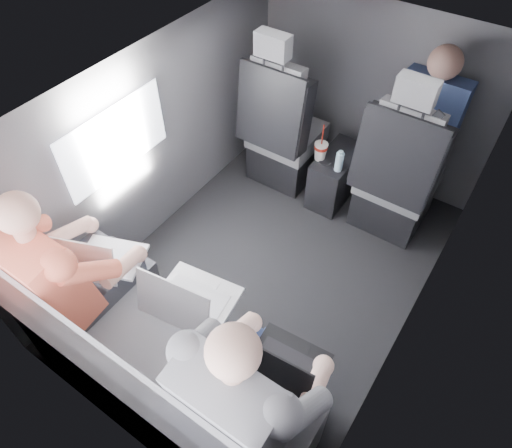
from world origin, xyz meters
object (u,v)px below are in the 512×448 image
Objects in this scene: passenger_rear_left at (74,272)px; passenger_front_right at (426,121)px; front_seat_left at (283,137)px; laptop_silver at (189,298)px; center_console at (335,176)px; laptop_white at (102,259)px; soda_cup at (321,151)px; front_seat_right at (396,182)px; water_bottle at (339,161)px; rear_bench at (157,376)px; passenger_rear_right at (253,392)px; laptop_black at (284,365)px.

passenger_front_right is at bearing 63.31° from passenger_rear_left.
front_seat_left reaches higher than passenger_front_right.
passenger_rear_left is at bearing -160.39° from laptop_silver.
front_seat_left is 1.01× the size of passenger_rear_left.
laptop_white reaches higher than center_console.
center_console is 1.65× the size of soda_cup.
front_seat_right is 0.56m from soda_cup.
rear_bench is at bearing -92.06° from water_bottle.
water_bottle is (0.06, 1.80, 0.17)m from rear_bench.
laptop_white is (-0.07, -1.67, 0.23)m from front_seat_left.
passenger_rear_right is at bearing -70.49° from soda_cup.
laptop_silver is at bearing 7.30° from laptop_white.
rear_bench is at bearing -103.31° from front_seat_right.
passenger_rear_left is at bearing 170.60° from rear_bench.
front_seat_right is 1.95m from laptop_white.
front_seat_left is 1.00× the size of passenger_rear_right.
passenger_rear_right is at bearing -61.84° from front_seat_left.
passenger_rear_right is at bearing -75.13° from water_bottle.
center_console is at bearing 90.20° from laptop_silver.
passenger_front_right is (0.92, 0.26, 0.35)m from front_seat_left.
front_seat_left reaches higher than soda_cup.
water_bottle is (0.06, -0.14, 0.27)m from center_console.
laptop_white reaches higher than soda_cup.
laptop_white is (-0.52, -1.71, 0.43)m from center_console.
front_seat_left is 0.49m from center_console.
passenger_front_right is at bearing 76.10° from laptop_silver.
center_console is 1.84m from laptop_white.
rear_bench reaches higher than laptop_silver.
rear_bench is at bearing -102.17° from passenger_front_right.
center_console is at bearing 174.93° from front_seat_right.
passenger_front_right is (0.99, 1.93, 0.12)m from laptop_white.
front_seat_right is at bearing 92.13° from passenger_rear_right.
soda_cup is 0.23× the size of passenger_rear_left.
laptop_silver is (0.01, 0.30, 0.33)m from rear_bench.
front_seat_left is at bearing 87.52° from laptop_white.
water_bottle is 0.46× the size of laptop_black.
front_seat_left is at bearing 121.74° from laptop_black.
soda_cup is at bearing -131.54° from center_console.
laptop_white is 0.15m from passenger_rear_left.
center_console is at bearing 48.46° from soda_cup.
passenger_rear_right reaches higher than laptop_white.
center_console is 1.98m from passenger_rear_left.
soda_cup is 1.79× the size of water_bottle.
passenger_rear_right is at bearing -87.87° from front_seat_right.
center_console is 0.58× the size of passenger_front_right.
laptop_white is at bearing -104.88° from soda_cup.
passenger_front_right reaches higher than laptop_black.
passenger_rear_right reaches higher than laptop_black.
center_console is 1.81m from laptop_black.
center_console is 1.16× the size of laptop_silver.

